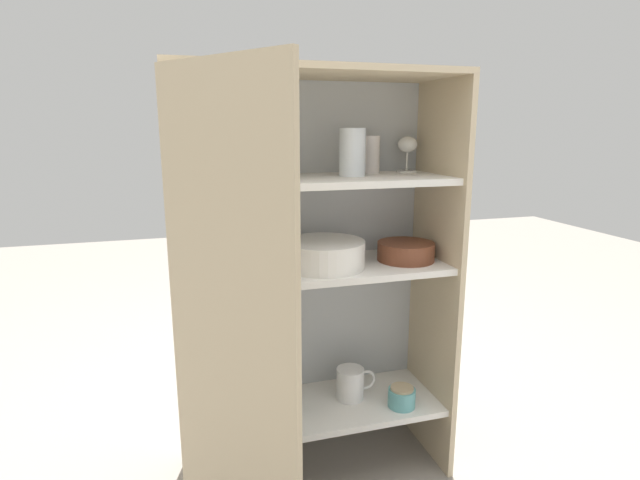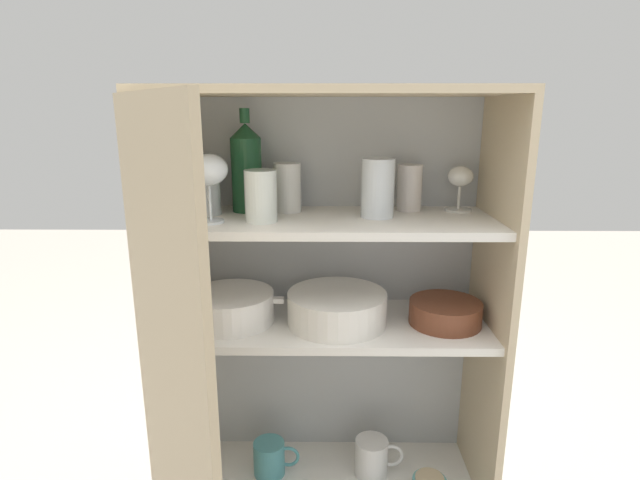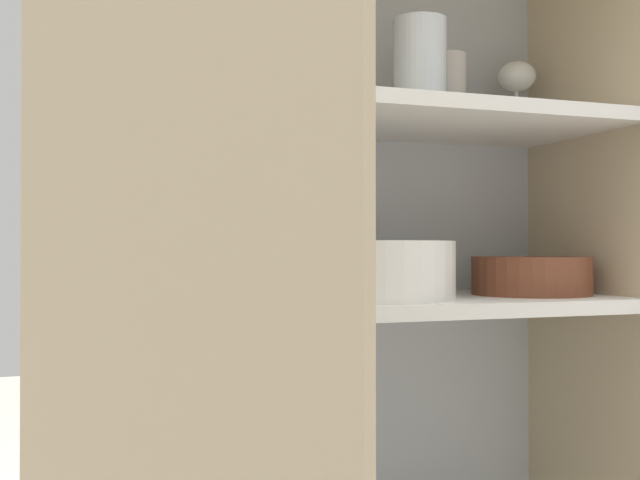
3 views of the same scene
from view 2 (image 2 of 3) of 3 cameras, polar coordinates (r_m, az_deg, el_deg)
cupboard_back_panel at (r=1.46m, az=0.89°, el=-9.32°), size 0.83×0.02×1.25m
cupboard_side_left at (r=1.38m, az=-16.63°, el=-11.55°), size 0.02×0.33×1.25m
cupboard_side_right at (r=1.38m, az=18.40°, el=-11.60°), size 0.02×0.33×1.25m
cupboard_top_panel at (r=1.18m, az=1.05°, el=16.65°), size 0.83×0.33×0.02m
shelf_board_lower at (r=1.54m, az=0.85°, el=-25.68°), size 0.80×0.30×0.02m
shelf_board_middle at (r=1.29m, az=0.93°, el=-9.64°), size 0.80×0.30×0.02m
shelf_board_upper at (r=1.20m, az=0.98°, el=2.09°), size 0.80×0.30×0.02m
cupboard_door at (r=1.07m, az=-16.17°, el=-19.77°), size 0.25×0.35×1.25m
tumbler_glass_0 at (r=1.30m, az=10.18°, el=5.91°), size 0.06×0.06×0.12m
tumbler_glass_1 at (r=1.16m, az=-6.78°, el=5.01°), size 0.07×0.07×0.12m
tumbler_glass_2 at (r=1.26m, az=-12.96°, el=6.08°), size 0.07×0.07×0.14m
tumbler_glass_3 at (r=1.21m, az=6.61°, el=5.92°), size 0.08×0.08×0.14m
tumbler_glass_4 at (r=1.27m, az=-3.74°, el=6.01°), size 0.07×0.07×0.12m
wine_glass_0 at (r=1.16m, az=-12.66°, el=7.63°), size 0.09×0.09×0.16m
wine_glass_1 at (r=1.32m, az=15.72°, el=6.57°), size 0.07×0.07×0.11m
wine_bottle at (r=1.28m, az=-8.41°, el=8.24°), size 0.08×0.08×0.26m
plate_stack_white at (r=1.26m, az=1.95°, el=-7.77°), size 0.25×0.25×0.08m
mixing_bowl_large at (r=1.30m, az=14.12°, el=-7.92°), size 0.18×0.18×0.06m
casserole_dish at (r=1.29m, az=-10.10°, el=-7.55°), size 0.27×0.21×0.08m
coffee_mug_primary at (r=1.52m, az=5.99°, el=-23.44°), size 0.14×0.09×0.10m
coffee_mug_extra_1 at (r=1.53m, az=-5.73°, el=-23.53°), size 0.13×0.09×0.10m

